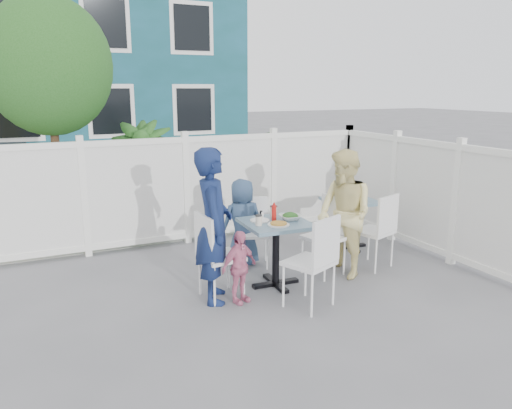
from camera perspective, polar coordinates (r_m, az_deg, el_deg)
name	(u,v)px	position (r m, az deg, el deg)	size (l,w,h in m)	color
ground	(247,304)	(5.55, -1.09, -11.25)	(80.00, 80.00, 0.00)	slate
near_sidewalk	(158,221)	(8.96, -11.11, -1.86)	(24.00, 2.60, 0.01)	gray
street	(119,185)	(12.50, -15.34, 2.17)	(24.00, 5.00, 0.01)	black
far_sidewalk	(100,167)	(15.52, -17.39, 4.13)	(24.00, 1.60, 0.01)	gray
building	(63,66)	(18.68, -21.16, 14.54)	(11.00, 6.00, 6.00)	#16494D
fence_back	(186,192)	(7.49, -7.96, 1.43)	(5.86, 0.08, 1.60)	white
fence_right	(423,198)	(7.42, 18.50, 0.75)	(0.08, 3.66, 1.60)	white
tree	(48,66)	(7.93, -22.66, 14.36)	(1.80, 1.62, 3.59)	#382316
utility_cabinet	(0,193)	(8.77, -27.20, 1.21)	(0.75, 0.54, 1.39)	yellow
potted_shrub_a	(140,179)	(8.00, -13.15, 2.84)	(1.01, 1.01, 1.81)	#1D4E18
potted_shrub_b	(272,179)	(8.69, 1.88, 2.98)	(1.36, 1.17, 1.51)	#1D4E18
main_table	(276,236)	(5.83, 2.30, -3.66)	(0.77, 0.77, 0.78)	#41707C
spare_table	(350,211)	(7.34, 10.70, -0.70)	(0.75, 0.75, 0.72)	#41707C
chair_left	(214,250)	(5.49, -4.81, -5.21)	(0.47, 0.48, 0.98)	white
chair_right	(329,229)	(6.32, 8.30, -2.80)	(0.53, 0.54, 0.98)	white
chair_back	(253,226)	(6.58, -0.34, -2.47)	(0.52, 0.52, 0.89)	white
chair_near	(316,256)	(5.26, 6.89, -5.84)	(0.60, 0.59, 1.01)	white
chair_spare	(379,226)	(6.59, 13.89, -2.39)	(0.56, 0.55, 0.98)	white
man	(214,226)	(5.39, -4.87, -2.42)	(0.62, 0.41, 1.70)	#12204B
woman	(344,214)	(6.20, 10.05, -1.08)	(0.77, 0.60, 1.58)	yellow
boy	(242,222)	(6.53, -1.56, -2.05)	(0.57, 0.37, 1.16)	navy
toddler	(239,267)	(5.44, -1.94, -7.16)	(0.48, 0.20, 0.81)	pink
plate_main	(278,225)	(5.64, 2.59, -2.32)	(0.25, 0.25, 0.02)	white
plate_side	(260,220)	(5.81, 0.43, -1.83)	(0.23, 0.23, 0.02)	white
salad_bowl	(290,217)	(5.87, 3.94, -1.48)	(0.25, 0.25, 0.06)	white
coffee_cup_a	(259,221)	(5.62, 0.31, -1.87)	(0.07, 0.07, 0.11)	beige
coffee_cup_b	(273,212)	(5.99, 2.01, -0.85)	(0.08, 0.08, 0.13)	beige
ketchup_bottle	(274,213)	(5.82, 2.07, -1.00)	(0.06, 0.06, 0.18)	#B21511
salt_shaker	(263,215)	(5.95, 0.75, -1.21)	(0.03, 0.03, 0.07)	white
pepper_shaker	(261,214)	(5.99, 0.58, -1.07)	(0.03, 0.03, 0.08)	black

